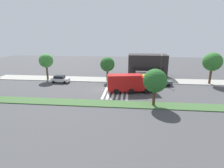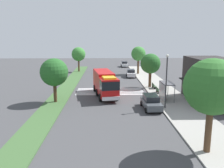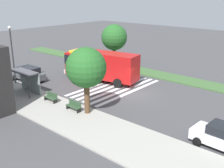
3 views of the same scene
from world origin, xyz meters
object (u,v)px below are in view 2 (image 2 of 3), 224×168
parked_car_west (124,64)px  median_tree_far_west (79,54)px  bench_near_shelter (158,90)px  sidewalk_tree_west (150,64)px  parked_car_mid (131,73)px  bus_stop_shelter (164,88)px  bench_west_of_shelter (154,86)px  street_lamp (166,77)px  sidewalk_tree_far_west (138,54)px  fire_truck (105,83)px  sidewalk_tree_east (212,87)px  parked_car_east (151,102)px  median_tree_west (54,72)px

parked_car_west → median_tree_far_west: median_tree_far_west is taller
bench_near_shelter → sidewalk_tree_west: (-4.69, -0.46, 3.70)m
parked_car_mid → bus_stop_shelter: bus_stop_shelter is taller
bench_near_shelter → bench_west_of_shelter: 3.40m
street_lamp → sidewalk_tree_west: bearing=178.2°
bench_near_shelter → sidewalk_tree_far_west: bearing=-178.7°
bus_stop_shelter → bench_near_shelter: bearing=180.0°
parked_car_mid → parked_car_west: bearing=-177.4°
fire_truck → sidewalk_tree_east: 20.18m
median_tree_far_west → sidewalk_tree_far_west: bearing=74.6°
sidewalk_tree_east → median_tree_far_west: (-43.92, -14.88, -0.72)m
parked_car_east → median_tree_far_west: (-32.35, -12.68, 3.66)m
sidewalk_tree_far_west → sidewalk_tree_west: size_ratio=1.10×
parked_car_west → street_lamp: size_ratio=0.64×
bench_west_of_shelter → street_lamp: street_lamp is taller
parked_car_mid → sidewalk_tree_west: sidewalk_tree_west is taller
fire_truck → parked_car_mid: 18.32m
sidewalk_tree_far_west → sidewalk_tree_west: 15.56m
bus_stop_shelter → parked_car_mid: bearing=-172.5°
sidewalk_tree_east → median_tree_far_west: 46.38m
street_lamp → bench_near_shelter: bearing=173.9°
street_lamp → sidewalk_tree_far_west: (-28.28, 0.40, 0.84)m
fire_truck → parked_car_east: 8.91m
parked_car_mid → median_tree_west: bearing=-28.7°
sidewalk_tree_west → median_tree_west: median_tree_west is taller
parked_car_west → bus_stop_shelter: size_ratio=1.23×
fire_truck → bus_stop_shelter: 8.86m
sidewalk_tree_east → sidewalk_tree_far_west: bearing=-180.0°
bus_stop_shelter → fire_truck: bearing=-107.5°
parked_car_west → street_lamp: street_lamp is taller
sidewalk_tree_west → parked_car_west: bearing=-175.8°
sidewalk_tree_east → median_tree_west: 20.98m
bench_west_of_shelter → sidewalk_tree_far_west: 17.40m
fire_truck → median_tree_west: bearing=-73.0°
bus_stop_shelter → sidewalk_tree_far_west: 24.43m
parked_car_west → bench_west_of_shelter: parked_car_west is taller
median_tree_west → median_tree_far_west: bearing=-180.0°
parked_car_mid → sidewalk_tree_far_west: (-4.23, 2.20, 4.04)m
fire_truck → median_tree_far_west: bearing=-174.9°
bus_stop_shelter → street_lamp: size_ratio=0.52×
bus_stop_shelter → street_lamp: bearing=-11.9°
bench_west_of_shelter → median_tree_far_west: (-20.94, -15.34, 3.98)m
fire_truck → bench_near_shelter: size_ratio=6.20×
parked_car_east → bench_west_of_shelter: 11.72m
sidewalk_tree_far_west → sidewalk_tree_west: sidewalk_tree_far_west is taller
bench_near_shelter → median_tree_far_west: bearing=-147.8°
fire_truck → parked_car_mid: fire_truck is taller
bench_near_shelter → parked_car_west: bearing=-175.6°
parked_car_east → bench_west_of_shelter: parked_car_east is taller
bus_stop_shelter → sidewalk_tree_west: sidewalk_tree_west is taller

